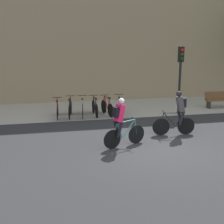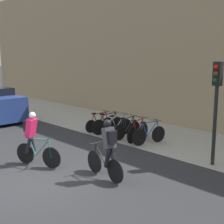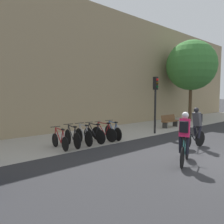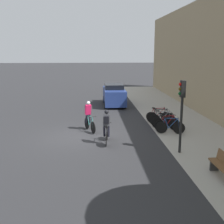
# 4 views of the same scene
# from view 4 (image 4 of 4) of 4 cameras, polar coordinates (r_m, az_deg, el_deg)

# --- Properties ---
(ground) EXTENTS (200.00, 200.00, 0.00)m
(ground) POSITION_cam_4_polar(r_m,az_deg,el_deg) (15.83, -6.96, -5.01)
(ground) COLOR #2B2B2D
(kerb_strip) EXTENTS (44.00, 4.50, 0.01)m
(kerb_strip) POSITION_cam_4_polar(r_m,az_deg,el_deg) (16.87, 16.66, -4.35)
(kerb_strip) COLOR #A39E93
(kerb_strip) RESTS_ON ground
(cyclist_pink) EXTENTS (1.66, 0.72, 1.79)m
(cyclist_pink) POSITION_cam_4_polar(r_m,az_deg,el_deg) (16.77, -4.77, -0.63)
(cyclist_pink) COLOR black
(cyclist_pink) RESTS_ON ground
(cyclist_grey) EXTENTS (1.73, 0.48, 1.79)m
(cyclist_grey) POSITION_cam_4_polar(r_m,az_deg,el_deg) (14.29, -1.12, -2.87)
(cyclist_grey) COLOR black
(cyclist_grey) RESTS_ON ground
(parked_bike_0) EXTENTS (0.46, 1.62, 0.94)m
(parked_bike_0) POSITION_cam_4_polar(r_m,az_deg,el_deg) (19.43, 9.31, -0.66)
(parked_bike_0) COLOR black
(parked_bike_0) RESTS_ON ground
(parked_bike_1) EXTENTS (0.46, 1.76, 0.99)m
(parked_bike_1) POSITION_cam_4_polar(r_m,az_deg,el_deg) (18.84, 9.74, -0.97)
(parked_bike_1) COLOR black
(parked_bike_1) RESTS_ON ground
(parked_bike_2) EXTENTS (0.46, 1.68, 0.99)m
(parked_bike_2) POSITION_cam_4_polar(r_m,az_deg,el_deg) (18.26, 10.19, -1.42)
(parked_bike_2) COLOR black
(parked_bike_2) RESTS_ON ground
(parked_bike_3) EXTENTS (0.46, 1.67, 0.98)m
(parked_bike_3) POSITION_cam_4_polar(r_m,az_deg,el_deg) (17.68, 10.67, -1.92)
(parked_bike_3) COLOR black
(parked_bike_3) RESTS_ON ground
(parked_bike_4) EXTENTS (0.47, 1.63, 0.98)m
(parked_bike_4) POSITION_cam_4_polar(r_m,az_deg,el_deg) (17.11, 11.19, -2.43)
(parked_bike_4) COLOR black
(parked_bike_4) RESTS_ON ground
(parked_bike_5) EXTENTS (0.49, 1.66, 0.98)m
(parked_bike_5) POSITION_cam_4_polar(r_m,az_deg,el_deg) (16.54, 11.74, -2.96)
(parked_bike_5) COLOR black
(parked_bike_5) RESTS_ON ground
(traffic_light_pole) EXTENTS (0.26, 0.30, 3.40)m
(traffic_light_pole) POSITION_cam_4_polar(r_m,az_deg,el_deg) (13.14, 13.99, 1.74)
(traffic_light_pole) COLOR black
(traffic_light_pole) RESTS_ON ground
(bench) EXTENTS (1.62, 0.44, 0.89)m
(bench) POSITION_cam_4_polar(r_m,az_deg,el_deg) (11.49, 21.73, -10.16)
(bench) COLOR brown
(bench) RESTS_ON ground
(parked_car) EXTENTS (4.30, 1.84, 1.85)m
(parked_car) POSITION_cam_4_polar(r_m,az_deg,el_deg) (24.68, 0.42, 3.47)
(parked_car) COLOR navy
(parked_car) RESTS_ON ground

